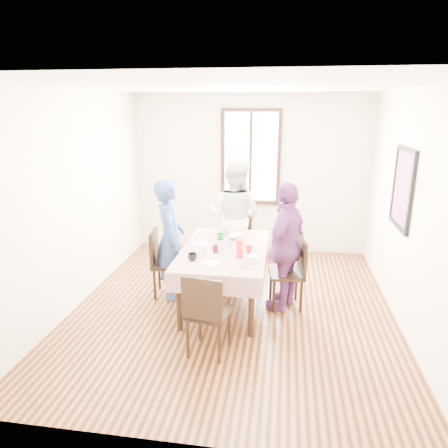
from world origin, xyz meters
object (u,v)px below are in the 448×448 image
(dining_table, at_px, (225,277))
(person_right, at_px, (286,247))
(chair_far, at_px, (235,244))
(person_far, at_px, (235,218))
(chair_near, at_px, (209,312))
(person_left, at_px, (169,239))
(chair_right, at_px, (286,273))
(chair_left, at_px, (169,263))

(dining_table, height_order, person_right, person_right)
(chair_far, bearing_deg, person_far, 99.29)
(chair_near, relative_size, person_far, 0.52)
(person_left, xyz_separation_m, person_far, (0.76, 0.92, 0.07))
(chair_far, distance_m, person_right, 1.33)
(person_left, bearing_deg, person_far, -57.45)
(chair_near, xyz_separation_m, person_right, (0.76, 1.13, 0.36))
(dining_table, height_order, chair_near, chair_near)
(chair_right, height_order, person_left, person_left)
(person_far, bearing_deg, dining_table, 108.81)
(chair_far, height_order, chair_near, same)
(chair_left, height_order, chair_far, same)
(chair_left, bearing_deg, chair_right, 79.15)
(chair_near, bearing_deg, person_left, 131.24)
(dining_table, distance_m, person_right, 0.88)
(chair_left, bearing_deg, chair_near, 25.20)
(person_left, xyz_separation_m, person_right, (1.52, -0.10, 0.01))
(chair_near, xyz_separation_m, person_left, (-0.76, 1.23, 0.35))
(dining_table, xyz_separation_m, chair_right, (0.78, 0.05, 0.08))
(chair_left, xyz_separation_m, person_right, (1.54, -0.10, 0.36))
(chair_far, bearing_deg, person_left, 60.13)
(chair_near, relative_size, person_right, 0.56)
(chair_near, bearing_deg, chair_right, 64.83)
(chair_left, xyz_separation_m, chair_far, (0.78, 0.94, 0.00))
(dining_table, relative_size, chair_near, 1.73)
(chair_far, distance_m, person_left, 1.25)
(chair_left, distance_m, chair_right, 1.57)
(chair_near, distance_m, person_right, 1.41)
(dining_table, height_order, chair_far, chair_far)
(dining_table, bearing_deg, chair_far, 90.00)
(chair_far, relative_size, chair_near, 1.00)
(chair_left, distance_m, chair_far, 1.22)
(person_left, height_order, person_right, person_right)
(dining_table, height_order, chair_right, chair_right)
(chair_left, height_order, person_right, person_right)
(chair_right, bearing_deg, person_left, 77.31)
(person_right, bearing_deg, chair_left, -70.66)
(chair_right, relative_size, chair_near, 1.00)
(chair_right, height_order, person_right, person_right)
(chair_left, xyz_separation_m, person_left, (0.02, 0.00, 0.35))
(chair_left, height_order, chair_right, same)
(dining_table, xyz_separation_m, chair_far, (-0.00, 1.08, 0.08))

